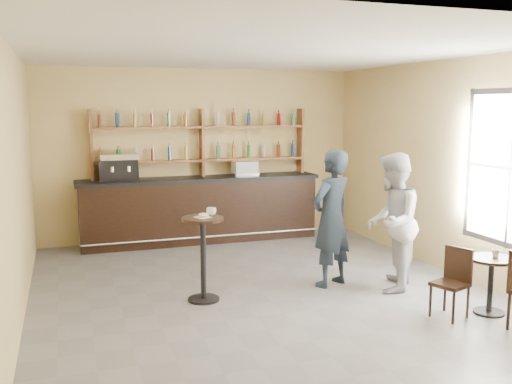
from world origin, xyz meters
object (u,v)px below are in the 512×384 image
object	(u,v)px
pastry_case	(245,168)
patron_second	(392,222)
bar_counter	(201,209)
man_main	(331,218)
cafe_table	(490,286)
chair_west	(450,283)
espresso_machine	(119,167)
pedestal_table	(203,259)

from	to	relation	value
pastry_case	patron_second	xyz separation A→B (m)	(0.95, -3.62, -0.40)
bar_counter	man_main	bearing A→B (deg)	-70.70
cafe_table	chair_west	xyz separation A→B (m)	(-0.55, 0.05, 0.07)
bar_counter	cafe_table	xyz separation A→B (m)	(2.46, -4.83, -0.25)
espresso_machine	pastry_case	bearing A→B (deg)	8.41
pastry_case	man_main	world-z (taller)	man_main
espresso_machine	patron_second	distance (m)	4.90
pastry_case	espresso_machine	bearing A→B (deg)	-178.85
pedestal_table	chair_west	world-z (taller)	pedestal_table
espresso_machine	cafe_table	size ratio (longest dim) A/B	0.94
bar_counter	pedestal_table	xyz separation A→B (m)	(-0.73, -3.25, -0.05)
cafe_table	espresso_machine	bearing A→B (deg)	129.02
pedestal_table	man_main	xyz separation A→B (m)	(1.84, 0.06, 0.41)
pedestal_table	man_main	size ratio (longest dim) A/B	0.57
patron_second	bar_counter	bearing A→B (deg)	-115.21
chair_west	patron_second	size ratio (longest dim) A/B	0.44
bar_counter	espresso_machine	size ratio (longest dim) A/B	6.79
chair_west	patron_second	distance (m)	1.27
man_main	patron_second	distance (m)	0.82
pedestal_table	man_main	distance (m)	1.89
chair_west	cafe_table	bearing A→B (deg)	64.31
bar_counter	espresso_machine	world-z (taller)	espresso_machine
pedestal_table	patron_second	size ratio (longest dim) A/B	0.58
bar_counter	cafe_table	distance (m)	5.42
espresso_machine	patron_second	bearing A→B (deg)	-39.58
chair_west	bar_counter	bearing A→B (deg)	-178.70
man_main	chair_west	xyz separation A→B (m)	(0.79, -1.58, -0.54)
man_main	patron_second	xyz separation A→B (m)	(0.70, -0.43, -0.01)
espresso_machine	chair_west	bearing A→B (deg)	-46.46
pastry_case	pedestal_table	xyz separation A→B (m)	(-1.59, -3.25, -0.79)
chair_west	patron_second	xyz separation A→B (m)	(-0.10, 1.15, 0.53)
cafe_table	pedestal_table	bearing A→B (deg)	153.70
pastry_case	man_main	size ratio (longest dim) A/B	0.24
pastry_case	pedestal_table	world-z (taller)	pastry_case
man_main	chair_west	size ratio (longest dim) A/B	2.29
man_main	chair_west	bearing A→B (deg)	92.24
pastry_case	cafe_table	size ratio (longest dim) A/B	0.65
bar_counter	cafe_table	world-z (taller)	bar_counter
pastry_case	man_main	bearing A→B (deg)	-84.30
man_main	bar_counter	bearing A→B (deg)	-95.05
bar_counter	patron_second	world-z (taller)	patron_second
bar_counter	pedestal_table	bearing A→B (deg)	-102.60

